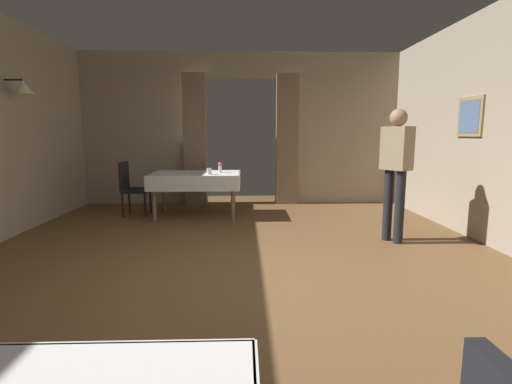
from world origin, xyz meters
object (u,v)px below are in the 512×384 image
person_waiter_by_doorway (396,164)px  glass_mid_b (209,171)px  flower_vase_mid (220,167)px  chair_mid_left (131,186)px  dining_table_mid (196,178)px  plate_mid_c (167,173)px

person_waiter_by_doorway → glass_mid_b: bearing=150.9°
flower_vase_mid → person_waiter_by_doorway: (2.36, -1.73, 0.18)m
person_waiter_by_doorway → chair_mid_left: bearing=155.5°
chair_mid_left → person_waiter_by_doorway: (3.91, -1.78, 0.51)m
dining_table_mid → person_waiter_by_doorway: person_waiter_by_doorway is taller
glass_mid_b → flower_vase_mid: bearing=63.9°
flower_vase_mid → plate_mid_c: size_ratio=0.78×
dining_table_mid → person_waiter_by_doorway: bearing=-31.0°
flower_vase_mid → glass_mid_b: 0.36m
plate_mid_c → person_waiter_by_doorway: person_waiter_by_doorway is taller
glass_mid_b → plate_mid_c: bearing=161.0°
plate_mid_c → person_waiter_by_doorway: (3.27, -1.66, 0.27)m
glass_mid_b → person_waiter_by_doorway: 2.90m
dining_table_mid → glass_mid_b: 0.39m
flower_vase_mid → glass_mid_b: (-0.16, -0.33, -0.04)m
chair_mid_left → dining_table_mid: bearing=-6.0°
glass_mid_b → person_waiter_by_doorway: person_waiter_by_doorway is taller
plate_mid_c → person_waiter_by_doorway: 3.67m
glass_mid_b → plate_mid_c: (-0.75, 0.26, -0.05)m
flower_vase_mid → person_waiter_by_doorway: size_ratio=0.10×
person_waiter_by_doorway → dining_table_mid: bearing=149.0°
flower_vase_mid → glass_mid_b: bearing=-116.1°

